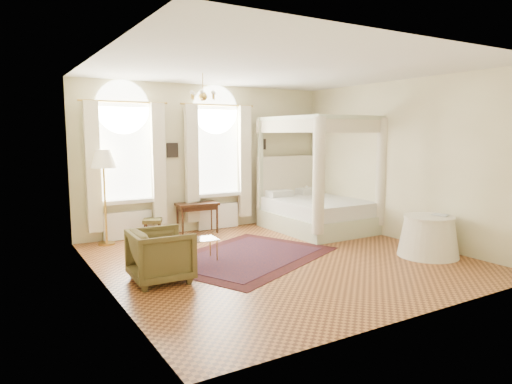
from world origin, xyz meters
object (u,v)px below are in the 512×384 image
Objects in this scene: nightstand at (308,208)px; writing_desk at (197,207)px; armchair at (161,255)px; canopy_bed at (318,205)px; stool at (152,222)px; coffee_table at (200,241)px; floor_lamp at (103,164)px; side_table at (428,236)px.

writing_desk reaches higher than nightstand.
canopy_bed is at bearing -66.64° from armchair.
stool is at bearing 163.79° from canopy_bed.
coffee_table is (0.20, -2.01, -0.01)m from stool.
side_table is at bearing -38.81° from floor_lamp.
coffee_table is at bearing -84.40° from stool.
stool is 0.56× the size of armchair.
floor_lamp is (-4.51, 1.08, 1.03)m from canopy_bed.
canopy_bed reaches higher than writing_desk.
writing_desk is 1.56× the size of coffee_table.
floor_lamp is at bearing -179.55° from nightstand.
writing_desk is 4.84m from side_table.
floor_lamp is at bearing 166.58° from canopy_bed.
canopy_bed reaches higher than side_table.
canopy_bed is 4.75m from floor_lamp.
writing_desk is 3.36m from armchair.
armchair is 0.46× the size of floor_lamp.
writing_desk is 2.25m from floor_lamp.
canopy_bed is at bearing -16.21° from stool.
floor_lamp is (-0.94, 0.04, 1.26)m from stool.
nightstand is at bearing 86.03° from side_table.
floor_lamp is 6.32m from side_table.
canopy_bed reaches higher than floor_lamp.
canopy_bed is at bearing 16.06° from coffee_table.
stool is 0.26× the size of floor_lamp.
floor_lamp is at bearing 5.51° from armchair.
coffee_table is 0.32× the size of floor_lamp.
armchair reaches higher than coffee_table.
armchair is 4.78m from side_table.
canopy_bed is 5.21× the size of stool.
writing_desk is at bearing 125.83° from side_table.
writing_desk reaches higher than coffee_table.
writing_desk is at bearing 156.10° from canopy_bed.
floor_lamp reaches higher than stool.
canopy_bed is at bearing -23.90° from writing_desk.
floor_lamp is (-1.14, 2.05, 1.27)m from coffee_table.
coffee_table is (-3.96, -2.09, 0.05)m from nightstand.
nightstand is at bearing 0.45° from floor_lamp.
writing_desk reaches higher than stool.
side_table reaches higher than stool.
writing_desk is at bearing 4.21° from stool.
armchair is at bearing -150.21° from nightstand.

